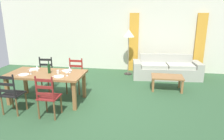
% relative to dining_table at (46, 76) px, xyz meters
% --- Properties ---
extents(ground_plane, '(9.60, 9.60, 0.02)m').
position_rel_dining_table_xyz_m(ground_plane, '(1.31, 0.09, -0.67)').
color(ground_plane, '#305534').
extents(wall_far, '(9.60, 0.16, 2.70)m').
position_rel_dining_table_xyz_m(wall_far, '(1.31, 3.39, 0.69)').
color(wall_far, silver).
rests_on(wall_far, ground_plane).
extents(curtain_panel_left, '(0.35, 0.08, 2.20)m').
position_rel_dining_table_xyz_m(curtain_panel_left, '(1.97, 3.25, 0.44)').
color(curtain_panel_left, gold).
rests_on(curtain_panel_left, ground_plane).
extents(curtain_panel_right, '(0.35, 0.08, 2.20)m').
position_rel_dining_table_xyz_m(curtain_panel_right, '(4.37, 3.25, 0.44)').
color(curtain_panel_right, gold).
rests_on(curtain_panel_right, ground_plane).
extents(dining_table, '(1.90, 0.96, 0.75)m').
position_rel_dining_table_xyz_m(dining_table, '(0.00, 0.00, 0.00)').
color(dining_table, olive).
rests_on(dining_table, ground_plane).
extents(dining_chair_near_left, '(0.43, 0.41, 0.96)m').
position_rel_dining_table_xyz_m(dining_chair_near_left, '(-0.46, -0.76, -0.19)').
color(dining_chair_near_left, black).
rests_on(dining_chair_near_left, ground_plane).
extents(dining_chair_near_right, '(0.43, 0.41, 0.96)m').
position_rel_dining_table_xyz_m(dining_chair_near_right, '(0.42, -0.79, -0.19)').
color(dining_chair_near_right, maroon).
rests_on(dining_chair_near_right, ground_plane).
extents(dining_chair_far_left, '(0.45, 0.43, 0.96)m').
position_rel_dining_table_xyz_m(dining_chair_far_left, '(-0.44, 0.74, -0.19)').
color(dining_chair_far_left, black).
rests_on(dining_chair_far_left, ground_plane).
extents(dining_chair_far_right, '(0.42, 0.40, 0.96)m').
position_rel_dining_table_xyz_m(dining_chair_far_right, '(0.48, 0.73, -0.19)').
color(dining_chair_far_right, maroon).
rests_on(dining_chair_far_right, ground_plane).
extents(dinner_plate_near_left, '(0.24, 0.24, 0.02)m').
position_rel_dining_table_xyz_m(dinner_plate_near_left, '(-0.45, -0.25, 0.10)').
color(dinner_plate_near_left, white).
rests_on(dinner_plate_near_left, dining_table).
extents(fork_near_left, '(0.03, 0.17, 0.01)m').
position_rel_dining_table_xyz_m(fork_near_left, '(-0.60, -0.25, 0.09)').
color(fork_near_left, silver).
rests_on(fork_near_left, dining_table).
extents(dinner_plate_near_right, '(0.24, 0.24, 0.02)m').
position_rel_dining_table_xyz_m(dinner_plate_near_right, '(0.45, -0.25, 0.10)').
color(dinner_plate_near_right, white).
rests_on(dinner_plate_near_right, dining_table).
extents(fork_near_right, '(0.03, 0.17, 0.01)m').
position_rel_dining_table_xyz_m(fork_near_right, '(0.30, -0.25, 0.09)').
color(fork_near_right, silver).
rests_on(fork_near_right, dining_table).
extents(dinner_plate_far_left, '(0.24, 0.24, 0.02)m').
position_rel_dining_table_xyz_m(dinner_plate_far_left, '(-0.45, 0.25, 0.10)').
color(dinner_plate_far_left, white).
rests_on(dinner_plate_far_left, dining_table).
extents(fork_far_left, '(0.02, 0.17, 0.01)m').
position_rel_dining_table_xyz_m(fork_far_left, '(-0.60, 0.25, 0.09)').
color(fork_far_left, silver).
rests_on(fork_far_left, dining_table).
extents(dinner_plate_far_right, '(0.24, 0.24, 0.02)m').
position_rel_dining_table_xyz_m(dinner_plate_far_right, '(0.45, 0.25, 0.10)').
color(dinner_plate_far_right, white).
rests_on(dinner_plate_far_right, dining_table).
extents(fork_far_right, '(0.02, 0.17, 0.01)m').
position_rel_dining_table_xyz_m(fork_far_right, '(0.30, 0.25, 0.09)').
color(fork_far_right, silver).
rests_on(fork_far_right, dining_table).
extents(wine_bottle, '(0.07, 0.07, 0.32)m').
position_rel_dining_table_xyz_m(wine_bottle, '(0.09, -0.00, 0.20)').
color(wine_bottle, '#143819').
rests_on(wine_bottle, dining_table).
extents(wine_glass_near_left, '(0.06, 0.06, 0.16)m').
position_rel_dining_table_xyz_m(wine_glass_near_left, '(-0.33, -0.16, 0.20)').
color(wine_glass_near_left, white).
rests_on(wine_glass_near_left, dining_table).
extents(wine_glass_near_right, '(0.06, 0.06, 0.16)m').
position_rel_dining_table_xyz_m(wine_glass_near_right, '(0.61, -0.15, 0.20)').
color(wine_glass_near_right, white).
rests_on(wine_glass_near_right, dining_table).
extents(wine_glass_far_left, '(0.06, 0.06, 0.16)m').
position_rel_dining_table_xyz_m(wine_glass_far_left, '(-0.31, 0.13, 0.20)').
color(wine_glass_far_left, white).
rests_on(wine_glass_far_left, dining_table).
extents(wine_glass_far_right, '(0.06, 0.06, 0.16)m').
position_rel_dining_table_xyz_m(wine_glass_far_right, '(0.57, 0.12, 0.20)').
color(wine_glass_far_right, white).
rests_on(wine_glass_far_right, dining_table).
extents(coffee_cup_primary, '(0.07, 0.07, 0.09)m').
position_rel_dining_table_xyz_m(coffee_cup_primary, '(0.32, -0.01, 0.13)').
color(coffee_cup_primary, beige).
rests_on(coffee_cup_primary, dining_table).
extents(couch, '(2.35, 1.01, 0.80)m').
position_rel_dining_table_xyz_m(couch, '(3.16, 2.52, -0.37)').
color(couch, '#AAA99A').
rests_on(couch, ground_plane).
extents(coffee_table, '(0.90, 0.56, 0.42)m').
position_rel_dining_table_xyz_m(coffee_table, '(3.09, 1.31, -0.31)').
color(coffee_table, olive).
rests_on(coffee_table, ground_plane).
extents(standing_lamp, '(0.40, 0.40, 1.64)m').
position_rel_dining_table_xyz_m(standing_lamp, '(1.82, 2.71, 0.75)').
color(standing_lamp, '#332D28').
rests_on(standing_lamp, ground_plane).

